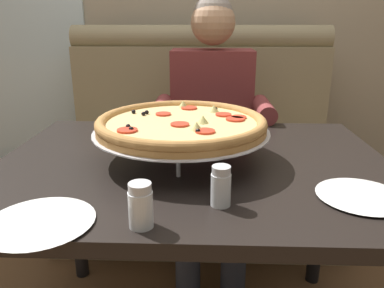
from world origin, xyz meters
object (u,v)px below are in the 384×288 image
Objects in this scene: dining_table at (193,186)px; shaker_pepper_flakes at (221,189)px; booth_bench at (199,158)px; diner_main at (212,117)px; plate_near_left at (39,220)px; shaker_oregano at (141,208)px; plate_near_right at (362,194)px; pizza at (182,125)px.

dining_table is 12.43× the size of shaker_pepper_flakes.
dining_table is at bearing -90.00° from booth_bench.
diner_main reaches higher than plate_near_left.
dining_table is 0.43m from shaker_oregano.
shaker_oregano is 0.42× the size of plate_near_left.
dining_table is 5.58× the size of plate_near_right.
dining_table is at bearing 51.51° from plate_near_left.
plate_near_left is (-0.38, -1.07, 0.04)m from diner_main.
shaker_pepper_flakes reaches higher than dining_table.
diner_main reaches higher than dining_table.
dining_table is 5.18× the size of plate_near_left.
diner_main reaches higher than pizza.
shaker_oregano is at bearing -0.36° from plate_near_left.
plate_near_left is at bearing -165.26° from shaker_pepper_flakes.
booth_bench is 0.97m from dining_table.
diner_main is 5.81× the size of plate_near_right.
booth_bench reaches higher than shaker_oregano.
plate_near_right is at bearing -70.19° from booth_bench.
plate_near_left is at bearing 179.64° from shaker_oregano.
booth_bench is at bearing 90.00° from dining_table.
shaker_oregano reaches higher than plate_near_right.
diner_main is 0.97m from shaker_pepper_flakes.
dining_table is 0.20m from pizza.
diner_main reaches higher than shaker_pepper_flakes.
booth_bench is 1.30m from plate_near_right.
pizza is 5.52× the size of shaker_pepper_flakes.
plate_near_left is (-0.32, -0.40, 0.10)m from dining_table.
plate_near_left is at bearing -109.75° from diner_main.
booth_bench is at bearing 87.70° from pizza.
plate_near_left reaches higher than dining_table.
booth_bench is at bearing 76.62° from plate_near_left.
pizza reaches higher than plate_near_left.
dining_table is 0.52m from plate_near_left.
booth_bench is 0.42m from diner_main.
shaker_pepper_flakes is (0.08, -1.23, 0.38)m from booth_bench.
pizza reaches higher than shaker_oregano.
diner_main is 12.93× the size of shaker_pepper_flakes.
pizza is 0.54m from plate_near_right.
plate_near_left is 1.08× the size of plate_near_right.
diner_main is 1.08m from shaker_oregano.
plate_near_left is at bearing -124.08° from pizza.
booth_bench is 1.29m from shaker_pepper_flakes.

